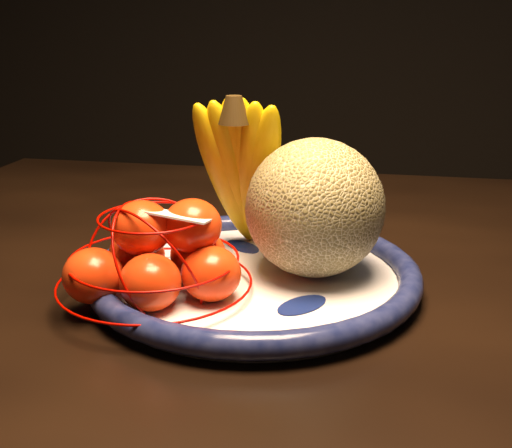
% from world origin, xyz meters
% --- Properties ---
extents(dining_table, '(1.51, 0.92, 0.75)m').
position_xyz_m(dining_table, '(0.02, 0.07, 0.67)').
color(dining_table, black).
rests_on(dining_table, ground).
extents(fruit_bowl, '(0.36, 0.36, 0.03)m').
position_xyz_m(fruit_bowl, '(-0.12, -0.05, 0.76)').
color(fruit_bowl, white).
rests_on(fruit_bowl, dining_table).
extents(cantaloupe, '(0.15, 0.15, 0.15)m').
position_xyz_m(cantaloupe, '(-0.06, -0.03, 0.84)').
color(cantaloupe, olive).
rests_on(cantaloupe, fruit_bowl).
extents(banana_bunch, '(0.14, 0.13, 0.21)m').
position_xyz_m(banana_bunch, '(-0.15, 0.03, 0.86)').
color(banana_bunch, gold).
rests_on(banana_bunch, fruit_bowl).
extents(mandarin_bag, '(0.22, 0.22, 0.13)m').
position_xyz_m(mandarin_bag, '(-0.21, -0.12, 0.80)').
color(mandarin_bag, '#FE4816').
rests_on(mandarin_bag, fruit_bowl).
extents(price_tag, '(0.07, 0.03, 0.01)m').
position_xyz_m(price_tag, '(-0.19, -0.12, 0.85)').
color(price_tag, white).
rests_on(price_tag, mandarin_bag).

